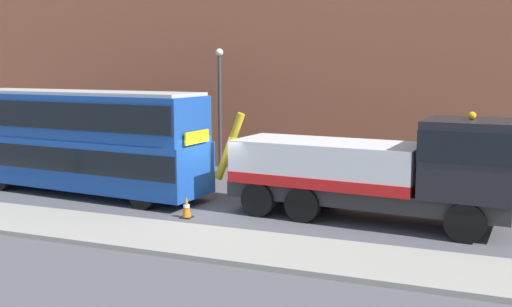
{
  "coord_description": "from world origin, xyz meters",
  "views": [
    {
      "loc": [
        8.77,
        -18.4,
        4.94
      ],
      "look_at": [
        1.37,
        0.15,
        2.0
      ],
      "focal_mm": 40.84,
      "sensor_mm": 36.0,
      "label": 1
    }
  ],
  "objects": [
    {
      "name": "near_kerb",
      "position": [
        0.0,
        -4.2,
        0.07
      ],
      "size": [
        60.0,
        2.8,
        0.15
      ],
      "primitive_type": "cube",
      "color": "gray",
      "rests_on": "ground_plane"
    },
    {
      "name": "recovery_tow_truck",
      "position": [
        5.64,
        0.11,
        1.76
      ],
      "size": [
        10.23,
        3.4,
        3.67
      ],
      "rotation": [
        0.0,
        0.0,
        -0.09
      ],
      "color": "#2D2D2D",
      "rests_on": "ground_plane"
    },
    {
      "name": "double_decker_bus",
      "position": [
        -6.16,
        0.15,
        2.23
      ],
      "size": [
        11.18,
        3.49,
        4.06
      ],
      "rotation": [
        0.0,
        0.0,
        -0.09
      ],
      "color": "#19479E",
      "rests_on": "ground_plane"
    },
    {
      "name": "street_lamp",
      "position": [
        -2.84,
        6.16,
        3.47
      ],
      "size": [
        0.36,
        0.36,
        5.83
      ],
      "color": "#38383D",
      "rests_on": "ground_plane"
    },
    {
      "name": "building_facade",
      "position": [
        0.0,
        8.36,
        8.07
      ],
      "size": [
        60.0,
        1.5,
        16.0
      ],
      "color": "#935138",
      "rests_on": "ground_plane"
    },
    {
      "name": "ground_plane",
      "position": [
        0.0,
        0.0,
        0.0
      ],
      "size": [
        120.0,
        120.0,
        0.0
      ],
      "primitive_type": "plane",
      "color": "#4C4C51"
    },
    {
      "name": "traffic_cone_near_bus",
      "position": [
        -0.36,
        -1.75,
        0.34
      ],
      "size": [
        0.36,
        0.36,
        0.72
      ],
      "color": "orange",
      "rests_on": "ground_plane"
    }
  ]
}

